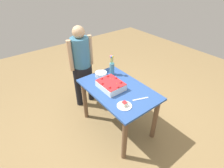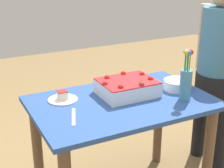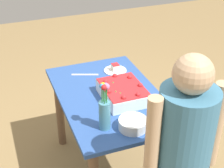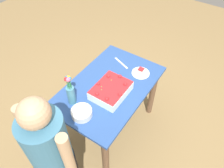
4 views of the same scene
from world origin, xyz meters
name	(u,v)px [view 3 (image 3 of 4)]	position (x,y,z in m)	size (l,w,h in m)	color
dining_table	(110,112)	(0.00, 0.00, 0.62)	(1.16, 0.74, 0.77)	#2D5096
sheet_cake	(123,92)	(-0.08, -0.07, 0.83)	(0.37, 0.29, 0.12)	white
serving_plate_with_slice	(115,69)	(0.34, -0.18, 0.79)	(0.19, 0.19, 0.06)	white
cake_knife	(85,75)	(0.36, 0.08, 0.78)	(0.22, 0.02, 0.00)	silver
flower_vase	(105,111)	(-0.37, 0.17, 0.91)	(0.08, 0.08, 0.34)	teal
fruit_bowl	(133,124)	(-0.43, 0.00, 0.81)	(0.19, 0.19, 0.07)	silver
person_standing	(181,160)	(-0.88, -0.09, 0.85)	(0.31, 0.45, 1.49)	black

